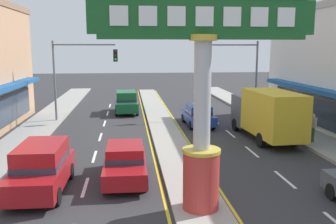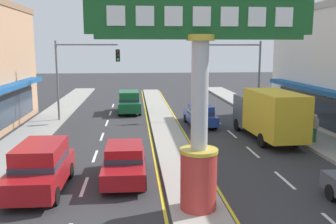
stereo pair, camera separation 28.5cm
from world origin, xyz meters
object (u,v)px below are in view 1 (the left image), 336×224
at_px(traffic_light_left_side, 78,67).
at_px(suv_kerb_right, 41,167).
at_px(suv_mid_left_lane, 126,102).
at_px(sedan_far_left_oncoming, 198,115).
at_px(traffic_light_right_side, 236,66).
at_px(district_sign, 202,105).
at_px(pedestrian_near_kerb, 313,126).
at_px(box_truck_near_right_lane, 267,113).
at_px(sedan_near_left_lane, 125,162).

bearing_deg(traffic_light_left_side, suv_kerb_right, -88.84).
distance_m(suv_mid_left_lane, suv_kerb_right, 18.26).
bearing_deg(sedan_far_left_oncoming, traffic_light_right_side, 39.12).
bearing_deg(traffic_light_left_side, district_sign, -69.66).
bearing_deg(suv_mid_left_lane, suv_kerb_right, -100.40).
bearing_deg(pedestrian_near_kerb, suv_mid_left_lane, 131.83).
bearing_deg(suv_mid_left_lane, box_truck_near_right_lane, -51.24).
height_order(district_sign, traffic_light_left_side, district_sign).
distance_m(sedan_near_left_lane, suv_kerb_right, 3.44).
bearing_deg(box_truck_near_right_lane, sedan_far_left_oncoming, 125.74).
bearing_deg(sedan_far_left_oncoming, pedestrian_near_kerb, -47.31).
xyz_separation_m(district_sign, suv_mid_left_lane, (-2.64, 20.54, -2.79)).
bearing_deg(suv_mid_left_lane, traffic_light_left_side, -133.65).
bearing_deg(box_truck_near_right_lane, traffic_light_left_side, 150.12).
xyz_separation_m(sedan_far_left_oncoming, pedestrian_near_kerb, (5.67, -6.15, 0.34)).
relative_size(box_truck_near_right_lane, pedestrian_near_kerb, 4.18).
xyz_separation_m(district_sign, traffic_light_right_side, (6.22, 17.37, 0.48)).
xyz_separation_m(traffic_light_right_side, box_truck_near_right_lane, (-0.19, -7.63, -2.55)).
distance_m(sedan_near_left_lane, sedan_far_left_oncoming, 12.12).
relative_size(suv_mid_left_lane, suv_kerb_right, 1.01).
bearing_deg(traffic_light_right_side, sedan_far_left_oncoming, -140.88).
distance_m(district_sign, sedan_near_left_lane, 5.33).
xyz_separation_m(district_sign, sedan_far_left_oncoming, (2.64, 14.45, -2.98)).
bearing_deg(suv_kerb_right, traffic_light_right_side, 50.60).
bearing_deg(district_sign, traffic_light_right_side, 70.30).
height_order(traffic_light_left_side, pedestrian_near_kerb, traffic_light_left_side).
relative_size(traffic_light_right_side, sedan_near_left_lane, 1.44).
height_order(traffic_light_left_side, suv_mid_left_lane, traffic_light_left_side).
bearing_deg(traffic_light_right_side, traffic_light_left_side, -177.29).
height_order(traffic_light_left_side, sedan_near_left_lane, traffic_light_left_side).
xyz_separation_m(box_truck_near_right_lane, sedan_near_left_lane, (-8.67, -6.20, -0.91)).
relative_size(district_sign, traffic_light_left_side, 1.19).
bearing_deg(suv_mid_left_lane, pedestrian_near_kerb, -48.17).
relative_size(district_sign, traffic_light_right_side, 1.19).
bearing_deg(sedan_near_left_lane, box_truck_near_right_lane, 35.58).
bearing_deg(sedan_near_left_lane, traffic_light_right_side, 57.36).
xyz_separation_m(traffic_light_right_side, pedestrian_near_kerb, (2.09, -9.06, -3.12)).
bearing_deg(traffic_light_left_side, sedan_near_left_lane, -74.84).
xyz_separation_m(traffic_light_right_side, sedan_far_left_oncoming, (-3.58, -2.91, -3.46)).
distance_m(traffic_light_left_side, pedestrian_near_kerb, 17.11).
bearing_deg(sedan_far_left_oncoming, suv_kerb_right, -125.80).
distance_m(box_truck_near_right_lane, sedan_far_left_oncoming, 5.88).
distance_m(district_sign, pedestrian_near_kerb, 12.04).
height_order(sedan_near_left_lane, sedan_far_left_oncoming, same).
bearing_deg(sedan_near_left_lane, traffic_light_left_side, 105.16).
distance_m(traffic_light_left_side, suv_mid_left_lane, 6.13).
relative_size(box_truck_near_right_lane, suv_kerb_right, 1.51).
bearing_deg(suv_kerb_right, district_sign, -23.43).
distance_m(traffic_light_right_side, pedestrian_near_kerb, 9.81).
bearing_deg(traffic_light_right_side, sedan_near_left_lane, -122.64).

